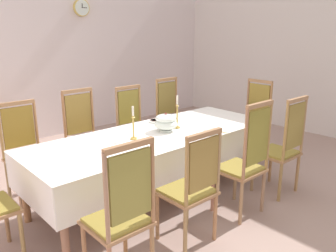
{
  "coord_description": "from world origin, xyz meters",
  "views": [
    {
      "loc": [
        -2.4,
        -2.85,
        1.88
      ],
      "look_at": [
        0.2,
        0.02,
        0.79
      ],
      "focal_mm": 37.32,
      "sensor_mm": 36.0,
      "label": 1
    }
  ],
  "objects_px": {
    "chair_south_c": "(246,160)",
    "spoon_primary": "(160,120)",
    "candlestick_east": "(177,115)",
    "chair_south_a": "(122,213)",
    "bowl_near_right": "(212,131)",
    "chair_north_c": "(134,126)",
    "candlestick_west": "(133,126)",
    "spoon_secondary": "(217,131)",
    "mounted_clock": "(81,8)",
    "chair_head_east": "(253,119)",
    "bowl_near_left": "(155,121)",
    "chair_south_b": "(192,186)",
    "chair_north_b": "(85,136)",
    "chair_north_d": "(172,116)",
    "soup_tureen": "(166,122)",
    "dining_table": "(157,140)",
    "chair_north_a": "(25,151)",
    "chair_south_d": "(283,146)"
  },
  "relations": [
    {
      "from": "candlestick_east",
      "to": "spoon_secondary",
      "type": "height_order",
      "value": "candlestick_east"
    },
    {
      "from": "chair_north_c",
      "to": "candlestick_east",
      "type": "distance_m",
      "value": 0.99
    },
    {
      "from": "chair_north_a",
      "to": "chair_south_b",
      "type": "relative_size",
      "value": 1.03
    },
    {
      "from": "chair_north_c",
      "to": "chair_north_d",
      "type": "bearing_deg",
      "value": -179.79
    },
    {
      "from": "soup_tureen",
      "to": "bowl_near_left",
      "type": "distance_m",
      "value": 0.42
    },
    {
      "from": "spoon_primary",
      "to": "chair_north_c",
      "type": "bearing_deg",
      "value": 92.29
    },
    {
      "from": "chair_south_a",
      "to": "bowl_near_right",
      "type": "xyz_separation_m",
      "value": [
        1.57,
        0.51,
        0.19
      ]
    },
    {
      "from": "candlestick_east",
      "to": "spoon_secondary",
      "type": "distance_m",
      "value": 0.49
    },
    {
      "from": "chair_south_a",
      "to": "candlestick_east",
      "type": "height_order",
      "value": "chair_south_a"
    },
    {
      "from": "chair_south_b",
      "to": "mounted_clock",
      "type": "bearing_deg",
      "value": 72.97
    },
    {
      "from": "bowl_near_right",
      "to": "spoon_primary",
      "type": "bearing_deg",
      "value": 93.34
    },
    {
      "from": "spoon_secondary",
      "to": "mounted_clock",
      "type": "distance_m",
      "value": 3.68
    },
    {
      "from": "chair_head_east",
      "to": "spoon_secondary",
      "type": "xyz_separation_m",
      "value": [
        -1.29,
        -0.39,
        0.17
      ]
    },
    {
      "from": "chair_south_c",
      "to": "chair_south_d",
      "type": "distance_m",
      "value": 0.71
    },
    {
      "from": "chair_south_c",
      "to": "chair_head_east",
      "type": "distance_m",
      "value": 1.75
    },
    {
      "from": "chair_north_c",
      "to": "candlestick_west",
      "type": "relative_size",
      "value": 3.12
    },
    {
      "from": "chair_head_east",
      "to": "spoon_primary",
      "type": "xyz_separation_m",
      "value": [
        -1.45,
        0.4,
        0.17
      ]
    },
    {
      "from": "dining_table",
      "to": "spoon_primary",
      "type": "relative_size",
      "value": 16.27
    },
    {
      "from": "bowl_near_right",
      "to": "chair_head_east",
      "type": "bearing_deg",
      "value": 16.58
    },
    {
      "from": "spoon_secondary",
      "to": "chair_north_a",
      "type": "bearing_deg",
      "value": 131.36
    },
    {
      "from": "chair_south_c",
      "to": "candlestick_east",
      "type": "relative_size",
      "value": 3.14
    },
    {
      "from": "chair_south_a",
      "to": "chair_north_a",
      "type": "xyz_separation_m",
      "value": [
        0.0,
        1.86,
        -0.02
      ]
    },
    {
      "from": "chair_north_d",
      "to": "mounted_clock",
      "type": "height_order",
      "value": "mounted_clock"
    },
    {
      "from": "chair_south_b",
      "to": "chair_north_d",
      "type": "bearing_deg",
      "value": 51.42
    },
    {
      "from": "candlestick_west",
      "to": "chair_south_b",
      "type": "bearing_deg",
      "value": -94.27
    },
    {
      "from": "chair_north_c",
      "to": "spoon_primary",
      "type": "relative_size",
      "value": 6.23
    },
    {
      "from": "chair_south_b",
      "to": "bowl_near_left",
      "type": "xyz_separation_m",
      "value": [
        0.68,
        1.3,
        0.21
      ]
    },
    {
      "from": "chair_north_a",
      "to": "dining_table",
      "type": "bearing_deg",
      "value": 140.46
    },
    {
      "from": "dining_table",
      "to": "chair_south_d",
      "type": "xyz_separation_m",
      "value": [
        1.1,
        -0.93,
        -0.09
      ]
    },
    {
      "from": "chair_south_b",
      "to": "spoon_secondary",
      "type": "bearing_deg",
      "value": 29.38
    },
    {
      "from": "candlestick_west",
      "to": "chair_north_b",
      "type": "bearing_deg",
      "value": 94.25
    },
    {
      "from": "chair_south_c",
      "to": "candlestick_west",
      "type": "relative_size",
      "value": 3.39
    },
    {
      "from": "chair_north_c",
      "to": "spoon_primary",
      "type": "distance_m",
      "value": 0.56
    },
    {
      "from": "soup_tureen",
      "to": "spoon_primary",
      "type": "xyz_separation_m",
      "value": [
        0.26,
        0.4,
        -0.1
      ]
    },
    {
      "from": "chair_south_b",
      "to": "mounted_clock",
      "type": "distance_m",
      "value": 4.4
    },
    {
      "from": "chair_north_c",
      "to": "chair_head_east",
      "type": "relative_size",
      "value": 0.96
    },
    {
      "from": "chair_south_c",
      "to": "soup_tureen",
      "type": "xyz_separation_m",
      "value": [
        -0.24,
        0.93,
        0.25
      ]
    },
    {
      "from": "spoon_primary",
      "to": "candlestick_east",
      "type": "bearing_deg",
      "value": -102.08
    },
    {
      "from": "bowl_near_left",
      "to": "chair_south_b",
      "type": "bearing_deg",
      "value": -117.72
    },
    {
      "from": "chair_north_d",
      "to": "chair_head_east",
      "type": "bearing_deg",
      "value": 129.26
    },
    {
      "from": "chair_north_d",
      "to": "chair_south_a",
      "type": "bearing_deg",
      "value": 39.98
    },
    {
      "from": "spoon_primary",
      "to": "mounted_clock",
      "type": "height_order",
      "value": "mounted_clock"
    },
    {
      "from": "chair_south_c",
      "to": "spoon_primary",
      "type": "relative_size",
      "value": 6.78
    },
    {
      "from": "chair_south_a",
      "to": "spoon_secondary",
      "type": "distance_m",
      "value": 1.78
    },
    {
      "from": "chair_south_b",
      "to": "chair_south_d",
      "type": "bearing_deg",
      "value": -0.2
    },
    {
      "from": "bowl_near_right",
      "to": "mounted_clock",
      "type": "xyz_separation_m",
      "value": [
        0.36,
        3.39,
        1.44
      ]
    },
    {
      "from": "chair_south_a",
      "to": "candlestick_west",
      "type": "xyz_separation_m",
      "value": [
        0.81,
        0.93,
        0.31
      ]
    },
    {
      "from": "candlestick_east",
      "to": "bowl_near_left",
      "type": "bearing_deg",
      "value": 92.63
    },
    {
      "from": "candlestick_east",
      "to": "mounted_clock",
      "type": "bearing_deg",
      "value": 80.57
    },
    {
      "from": "candlestick_west",
      "to": "spoon_primary",
      "type": "relative_size",
      "value": 2.0
    }
  ]
}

